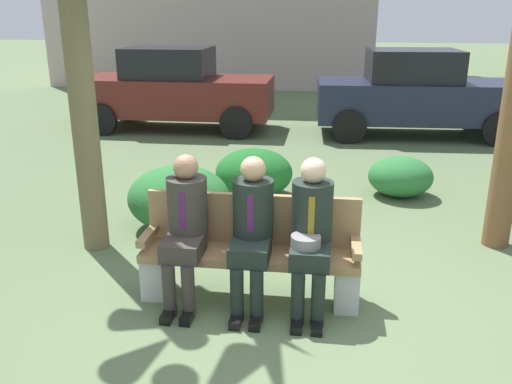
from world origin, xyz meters
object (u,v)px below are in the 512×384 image
at_px(seated_man_right, 311,229).
at_px(parked_car_far, 416,94).
at_px(seated_man_left, 185,222).
at_px(parked_car_near, 175,89).
at_px(shrub_near_bench, 400,176).
at_px(shrub_far_lawn, 179,198).
at_px(shrub_mid_lawn, 254,173).
at_px(park_bench, 251,252).
at_px(seated_man_middle, 252,226).

bearing_deg(seated_man_right, parked_car_far, 75.34).
height_order(seated_man_left, parked_car_near, parked_car_near).
relative_size(shrub_near_bench, parked_car_far, 0.22).
xyz_separation_m(shrub_far_lawn, parked_car_far, (3.36, 5.32, 0.47)).
relative_size(shrub_mid_lawn, parked_car_near, 0.27).
relative_size(park_bench, seated_man_right, 1.44).
height_order(seated_man_middle, seated_man_right, seated_man_right).
distance_m(shrub_mid_lawn, parked_car_near, 4.67).
relative_size(shrub_mid_lawn, shrub_far_lawn, 0.89).
distance_m(seated_man_middle, shrub_far_lawn, 1.93).
relative_size(shrub_near_bench, shrub_far_lawn, 0.74).
relative_size(seated_man_middle, seated_man_right, 0.99).
bearing_deg(shrub_mid_lawn, seated_man_middle, -82.59).
bearing_deg(shrub_mid_lawn, seated_man_left, -93.98).
height_order(shrub_near_bench, shrub_mid_lawn, shrub_mid_lawn).
relative_size(seated_man_left, shrub_mid_lawn, 1.23).
xyz_separation_m(seated_man_left, parked_car_near, (-2.01, 6.90, 0.12)).
bearing_deg(parked_car_far, shrub_far_lawn, -122.25).
bearing_deg(parked_car_far, shrub_mid_lawn, -123.05).
bearing_deg(seated_man_left, parked_car_far, 67.52).
height_order(seated_man_middle, shrub_near_bench, seated_man_middle).
distance_m(seated_man_right, shrub_mid_lawn, 2.97).
relative_size(shrub_near_bench, parked_car_near, 0.22).
bearing_deg(shrub_near_bench, shrub_far_lawn, -150.41).
relative_size(shrub_far_lawn, parked_car_near, 0.30).
bearing_deg(shrub_mid_lawn, seated_man_right, -73.17).
bearing_deg(shrub_near_bench, parked_car_near, 137.50).
relative_size(seated_man_middle, parked_car_near, 0.33).
xyz_separation_m(seated_man_right, shrub_far_lawn, (-1.55, 1.58, -0.35)).
relative_size(shrub_mid_lawn, parked_car_far, 0.26).
bearing_deg(park_bench, shrub_near_bench, 61.31).
relative_size(park_bench, shrub_far_lawn, 1.59).
bearing_deg(seated_man_right, park_bench, 165.55).
distance_m(park_bench, shrub_far_lawn, 1.78).
height_order(seated_man_left, parked_car_far, parked_car_far).
xyz_separation_m(seated_man_middle, parked_car_far, (2.29, 6.89, 0.12)).
xyz_separation_m(seated_man_right, shrub_mid_lawn, (-0.85, 2.82, -0.39)).
xyz_separation_m(shrub_near_bench, shrub_far_lawn, (-2.66, -1.51, 0.09)).
relative_size(seated_man_middle, shrub_mid_lawn, 1.23).
bearing_deg(park_bench, seated_man_left, -166.60).
distance_m(seated_man_left, parked_car_far, 7.46).
height_order(shrub_near_bench, shrub_far_lawn, shrub_far_lawn).
bearing_deg(shrub_far_lawn, shrub_near_bench, 29.59).
distance_m(shrub_mid_lawn, parked_car_far, 4.90).
xyz_separation_m(park_bench, shrub_near_bench, (1.62, 2.96, -0.15)).
xyz_separation_m(seated_man_middle, shrub_far_lawn, (-1.06, 1.58, -0.35)).
xyz_separation_m(shrub_near_bench, shrub_mid_lawn, (-1.96, -0.27, 0.05)).
height_order(park_bench, seated_man_middle, seated_man_middle).
height_order(shrub_mid_lawn, shrub_far_lawn, shrub_far_lawn).
height_order(seated_man_right, shrub_far_lawn, seated_man_right).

